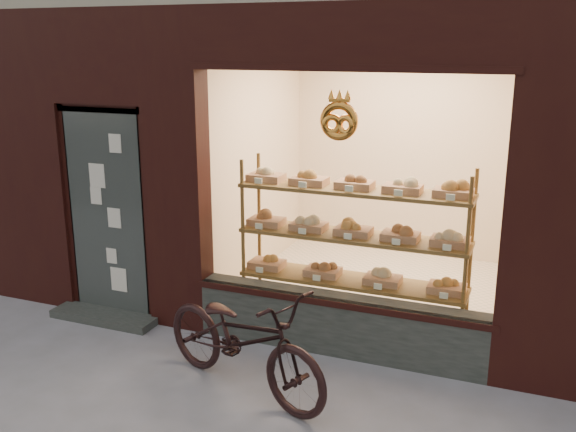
% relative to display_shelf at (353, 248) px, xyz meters
% --- Properties ---
extents(display_shelf, '(2.20, 0.45, 1.70)m').
position_rel_display_shelf_xyz_m(display_shelf, '(0.00, 0.00, 0.00)').
color(display_shelf, brown).
rests_on(display_shelf, ground).
extents(bicycle, '(1.86, 1.17, 0.92)m').
position_rel_display_shelf_xyz_m(bicycle, '(-0.51, -1.36, -0.42)').
color(bicycle, black).
rests_on(bicycle, ground).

